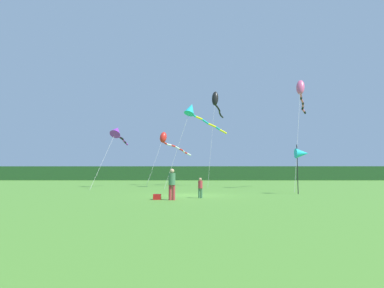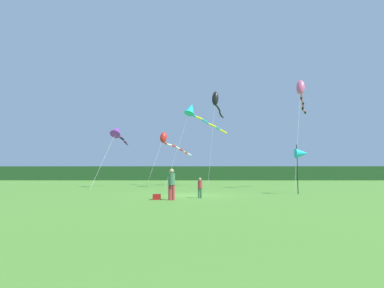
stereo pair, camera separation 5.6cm
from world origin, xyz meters
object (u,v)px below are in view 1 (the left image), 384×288
(kite_red, at_px, (167,140))
(kite_black, at_px, (216,101))
(cooler_box, at_px, (157,197))
(kite_cyan, at_px, (194,111))
(kite_purple, at_px, (117,132))
(person_adult, at_px, (172,183))
(person_child, at_px, (200,187))
(kite_rainbow, at_px, (301,91))
(banner_flag_pole, at_px, (302,154))

(kite_red, height_order, kite_black, kite_black)
(cooler_box, xyz_separation_m, kite_cyan, (1.97, 14.83, 7.69))
(kite_purple, height_order, kite_cyan, kite_cyan)
(person_adult, distance_m, kite_purple, 17.21)
(person_child, relative_size, kite_purple, 0.14)
(kite_black, bearing_deg, kite_red, 160.15)
(person_child, relative_size, kite_rainbow, 0.11)
(kite_rainbow, bearing_deg, kite_purple, 170.74)
(cooler_box, height_order, kite_black, kite_black)
(person_adult, distance_m, kite_cyan, 16.67)
(person_child, distance_m, kite_cyan, 15.51)
(person_adult, relative_size, kite_black, 0.15)
(cooler_box, bearing_deg, kite_red, 93.67)
(cooler_box, bearing_deg, kite_purple, 111.95)
(person_adult, distance_m, kite_red, 21.71)
(banner_flag_pole, relative_size, kite_purple, 0.42)
(cooler_box, xyz_separation_m, kite_red, (-1.34, 20.81, 5.33))
(person_adult, distance_m, cooler_box, 1.18)
(person_adult, bearing_deg, kite_rainbow, 47.06)
(kite_rainbow, xyz_separation_m, kite_cyan, (-10.16, 3.00, -1.33))
(kite_cyan, distance_m, kite_black, 5.07)
(banner_flag_pole, bearing_deg, kite_cyan, 126.95)
(kite_black, bearing_deg, cooler_box, -103.64)
(person_child, bearing_deg, kite_black, 83.04)
(kite_red, distance_m, kite_rainbow, 16.60)
(kite_black, bearing_deg, banner_flag_pole, -70.15)
(kite_red, relative_size, kite_rainbow, 0.86)
(banner_flag_pole, distance_m, kite_cyan, 13.65)
(kite_rainbow, distance_m, kite_cyan, 10.67)
(kite_red, xyz_separation_m, kite_rainbow, (13.46, -8.98, 3.70))
(kite_purple, xyz_separation_m, kite_rainbow, (18.08, -2.95, 3.48))
(person_adult, height_order, kite_red, kite_red)
(banner_flag_pole, bearing_deg, person_adult, -150.32)
(kite_rainbow, bearing_deg, kite_cyan, 163.56)
(cooler_box, distance_m, kite_rainbow, 19.19)
(kite_red, distance_m, kite_purple, 7.60)
(person_child, xyz_separation_m, kite_black, (2.15, 17.60, 9.22))
(kite_red, xyz_separation_m, kite_black, (5.87, -2.12, 4.40))
(cooler_box, distance_m, kite_black, 21.56)
(kite_rainbow, height_order, kite_black, kite_black)
(cooler_box, distance_m, kite_cyan, 16.82)
(kite_rainbow, relative_size, kite_black, 0.93)
(kite_red, relative_size, kite_black, 0.80)
(kite_black, bearing_deg, person_adult, -101.04)
(cooler_box, height_order, kite_cyan, kite_cyan)
(person_child, height_order, kite_rainbow, kite_rainbow)
(person_child, xyz_separation_m, kite_purple, (-8.35, 13.68, 5.04))
(cooler_box, relative_size, banner_flag_pole, 0.12)
(kite_red, xyz_separation_m, kite_purple, (-4.62, -6.03, 0.22))
(banner_flag_pole, relative_size, kite_red, 0.39)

